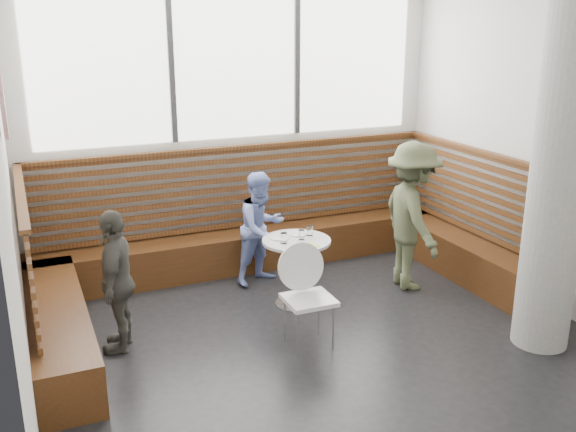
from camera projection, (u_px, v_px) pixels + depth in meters
name	position (u px, v px, depth m)	size (l,w,h in m)	color
room	(336.00, 179.00, 5.32)	(5.00, 5.00, 3.20)	silver
booth	(261.00, 248.00, 7.23)	(5.00, 2.50, 1.44)	#412410
concrete_column	(560.00, 175.00, 5.50)	(0.50, 0.50, 3.20)	gray
wall_art	(3.00, 104.00, 4.53)	(0.50, 0.50, 0.03)	white
cafe_table	(296.00, 258.00, 6.59)	(0.70, 0.70, 0.72)	silver
cafe_chair	(306.00, 287.00, 5.80)	(0.45, 0.44, 0.94)	white
adult_man	(412.00, 216.00, 6.97)	(1.06, 0.61, 1.64)	#4E5639
child_back	(262.00, 228.00, 7.16)	(0.62, 0.48, 1.28)	#8095DE
child_left	(117.00, 281.00, 5.68)	(0.77, 0.32, 1.31)	#4B4A44
plate_near	(279.00, 238.00, 6.57)	(0.20, 0.20, 0.01)	white
plate_far	(297.00, 234.00, 6.69)	(0.21, 0.21, 0.01)	white
glass_left	(284.00, 238.00, 6.41)	(0.07, 0.07, 0.11)	white
glass_mid	(302.00, 235.00, 6.52)	(0.06, 0.06, 0.10)	white
glass_right	(310.00, 231.00, 6.64)	(0.07, 0.07, 0.10)	white
menu_card	(308.00, 246.00, 6.35)	(0.22, 0.15, 0.00)	#A5C64C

